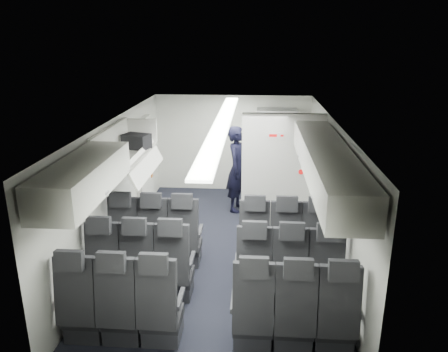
# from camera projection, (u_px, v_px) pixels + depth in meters

# --- Properties ---
(cabin_shell) EXTENTS (3.41, 6.01, 2.16)m
(cabin_shell) POSITION_uv_depth(u_px,v_px,m) (222.00, 185.00, 6.87)
(cabin_shell) COLOR black
(cabin_shell) RESTS_ON ground
(seat_row_front) EXTENTS (3.33, 0.56, 1.24)m
(seat_row_front) POSITION_uv_depth(u_px,v_px,m) (220.00, 242.00, 6.59)
(seat_row_front) COLOR black
(seat_row_front) RESTS_ON cabin_shell
(seat_row_mid) EXTENTS (3.33, 0.56, 1.24)m
(seat_row_mid) POSITION_uv_depth(u_px,v_px,m) (214.00, 273.00, 5.73)
(seat_row_mid) COLOR black
(seat_row_mid) RESTS_ON cabin_shell
(seat_row_rear) EXTENTS (3.33, 0.56, 1.24)m
(seat_row_rear) POSITION_uv_depth(u_px,v_px,m) (206.00, 314.00, 4.88)
(seat_row_rear) COLOR black
(seat_row_rear) RESTS_ON cabin_shell
(overhead_bin_left_rear) EXTENTS (0.53, 1.80, 0.40)m
(overhead_bin_left_rear) POSITION_uv_depth(u_px,v_px,m) (83.00, 178.00, 4.85)
(overhead_bin_left_rear) COLOR white
(overhead_bin_left_rear) RESTS_ON cabin_shell
(overhead_bin_left_front_open) EXTENTS (0.64, 1.70, 0.72)m
(overhead_bin_left_front_open) POSITION_uv_depth(u_px,v_px,m) (125.00, 150.00, 6.55)
(overhead_bin_left_front_open) COLOR #9E9E93
(overhead_bin_left_front_open) RESTS_ON cabin_shell
(overhead_bin_right_rear) EXTENTS (0.53, 1.80, 0.40)m
(overhead_bin_right_rear) POSITION_uv_depth(u_px,v_px,m) (338.00, 184.00, 4.65)
(overhead_bin_right_rear) COLOR white
(overhead_bin_right_rear) RESTS_ON cabin_shell
(overhead_bin_right_front) EXTENTS (0.53, 1.70, 0.40)m
(overhead_bin_right_front) POSITION_uv_depth(u_px,v_px,m) (317.00, 145.00, 6.31)
(overhead_bin_right_front) COLOR white
(overhead_bin_right_front) RESTS_ON cabin_shell
(bulkhead_partition) EXTENTS (1.40, 0.15, 2.13)m
(bulkhead_partition) POSITION_uv_depth(u_px,v_px,m) (282.00, 174.00, 7.58)
(bulkhead_partition) COLOR silver
(bulkhead_partition) RESTS_ON cabin_shell
(galley_unit) EXTENTS (0.85, 0.52, 1.90)m
(galley_unit) POSITION_uv_depth(u_px,v_px,m) (275.00, 153.00, 9.44)
(galley_unit) COLOR #939399
(galley_unit) RESTS_ON cabin_shell
(boarding_door) EXTENTS (0.12, 1.27, 1.86)m
(boarding_door) POSITION_uv_depth(u_px,v_px,m) (145.00, 166.00, 8.51)
(boarding_door) COLOR silver
(boarding_door) RESTS_ON cabin_shell
(flight_attendant) EXTENTS (0.56, 0.71, 1.72)m
(flight_attendant) POSITION_uv_depth(u_px,v_px,m) (238.00, 169.00, 8.63)
(flight_attendant) COLOR black
(flight_attendant) RESTS_ON ground
(carry_on_bag) EXTENTS (0.46, 0.38, 0.24)m
(carry_on_bag) POSITION_uv_depth(u_px,v_px,m) (137.00, 142.00, 6.85)
(carry_on_bag) COLOR black
(carry_on_bag) RESTS_ON overhead_bin_left_front_open
(papers) EXTENTS (0.20, 0.08, 0.14)m
(papers) POSITION_uv_depth(u_px,v_px,m) (247.00, 158.00, 8.49)
(papers) COLOR white
(papers) RESTS_ON flight_attendant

